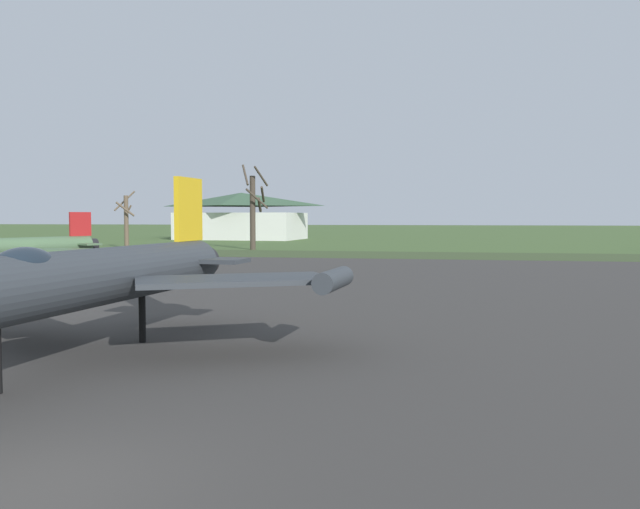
# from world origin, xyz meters

# --- Properties ---
(ground_plane) EXTENTS (600.00, 600.00, 0.00)m
(ground_plane) POSITION_xyz_m (0.00, 0.00, 0.00)
(ground_plane) COLOR #425B2D
(asphalt_apron) EXTENTS (79.53, 61.26, 0.05)m
(asphalt_apron) POSITION_xyz_m (0.00, 18.38, 0.03)
(asphalt_apron) COLOR #383533
(asphalt_apron) RESTS_ON ground
(grass_verge_strip) EXTENTS (139.53, 12.00, 0.06)m
(grass_verge_strip) POSITION_xyz_m (0.00, 55.01, 0.03)
(grass_verge_strip) COLOR #384727
(grass_verge_strip) RESTS_ON ground
(jet_fighter_front_left) EXTENTS (9.40, 11.81, 4.03)m
(jet_fighter_front_left) POSITION_xyz_m (-21.14, 27.78, 1.82)
(jet_fighter_front_left) COLOR #4C6B47
(jet_fighter_front_left) RESTS_ON ground
(jet_fighter_front_right) EXTENTS (12.21, 16.06, 4.99)m
(jet_fighter_front_right) POSITION_xyz_m (-3.50, 6.56, 2.17)
(jet_fighter_front_right) COLOR #33383D
(jet_fighter_front_right) RESTS_ON ground
(bare_tree_far_left) EXTENTS (3.17, 3.20, 6.86)m
(bare_tree_far_left) POSITION_xyz_m (-31.67, 63.00, 3.43)
(bare_tree_far_left) COLOR brown
(bare_tree_far_left) RESTS_ON ground
(bare_tree_left_of_center) EXTENTS (3.27, 3.38, 9.65)m
(bare_tree_left_of_center) POSITION_xyz_m (-16.06, 63.08, 4.72)
(bare_tree_left_of_center) COLOR #42382D
(bare_tree_left_of_center) RESTS_ON ground
(visitor_building) EXTENTS (21.35, 14.17, 7.78)m
(visitor_building) POSITION_xyz_m (-28.36, 96.56, 3.81)
(visitor_building) COLOR silver
(visitor_building) RESTS_ON ground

